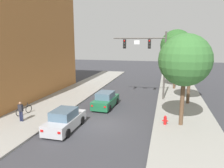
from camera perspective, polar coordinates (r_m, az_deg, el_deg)
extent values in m
plane|color=#38383D|center=(17.38, -2.60, -10.80)|extent=(120.00, 120.00, 0.00)
cube|color=#99968E|center=(20.13, -20.79, -8.20)|extent=(5.00, 60.00, 0.15)
cube|color=#99968E|center=(16.78, 19.65, -12.03)|extent=(5.00, 60.00, 0.15)
cylinder|color=#514C47|center=(24.22, 13.99, 4.68)|extent=(0.20, 0.20, 7.50)
cylinder|color=#514C47|center=(24.28, 7.29, 12.14)|extent=(5.83, 0.14, 0.14)
cube|color=black|center=(24.15, 10.04, 10.59)|extent=(0.32, 0.28, 1.05)
sphere|color=red|center=(24.00, 10.04, 11.37)|extent=(0.18, 0.18, 0.18)
sphere|color=#2D2823|center=(24.00, 10.02, 10.58)|extent=(0.18, 0.18, 0.18)
sphere|color=#2D2823|center=(24.01, 9.99, 9.80)|extent=(0.18, 0.18, 0.18)
cube|color=black|center=(24.53, 3.41, 10.74)|extent=(0.32, 0.28, 1.05)
sphere|color=red|center=(24.39, 3.35, 11.51)|extent=(0.18, 0.18, 0.18)
sphere|color=#2D2823|center=(24.39, 3.34, 10.74)|extent=(0.18, 0.18, 0.18)
sphere|color=#2D2823|center=(24.39, 3.33, 9.96)|extent=(0.18, 0.18, 0.18)
cube|color=white|center=(24.28, 6.70, 11.09)|extent=(0.60, 0.03, 0.44)
cube|color=#1E663D|center=(21.64, -1.68, -4.77)|extent=(1.89, 4.27, 0.80)
cube|color=slate|center=(21.31, -1.82, -3.01)|extent=(1.59, 2.07, 0.64)
cylinder|color=black|center=(23.14, -2.54, -4.33)|extent=(0.25, 0.65, 0.64)
cylinder|color=black|center=(22.67, 1.32, -4.65)|extent=(0.25, 0.65, 0.64)
cylinder|color=black|center=(20.81, -4.96, -6.15)|extent=(0.25, 0.65, 0.64)
cylinder|color=black|center=(20.28, -0.69, -6.57)|extent=(0.25, 0.65, 0.64)
cube|color=red|center=(19.92, -5.40, -5.87)|extent=(0.20, 0.05, 0.14)
cube|color=red|center=(19.48, -1.91, -6.22)|extent=(0.20, 0.05, 0.14)
cube|color=#B7B7BC|center=(16.66, -12.48, -10.00)|extent=(1.73, 4.21, 0.80)
cube|color=slate|center=(16.29, -12.83, -7.81)|extent=(1.52, 2.01, 0.64)
cylinder|color=black|center=(18.18, -12.85, -9.00)|extent=(0.22, 0.64, 0.64)
cylinder|color=black|center=(17.52, -8.10, -9.61)|extent=(0.22, 0.64, 0.64)
cylinder|color=black|center=(16.09, -17.22, -11.95)|extent=(0.22, 0.64, 0.64)
cylinder|color=black|center=(15.34, -11.96, -12.86)|extent=(0.22, 0.64, 0.64)
cube|color=red|center=(15.23, -18.40, -11.90)|extent=(0.20, 0.04, 0.14)
cube|color=red|center=(14.61, -14.10, -12.67)|extent=(0.20, 0.04, 0.14)
cylinder|color=#232847|center=(19.03, -23.46, -7.93)|extent=(0.14, 0.14, 0.85)
cylinder|color=#232847|center=(18.92, -23.03, -8.00)|extent=(0.14, 0.14, 0.85)
cube|color=#26262D|center=(18.77, -23.41, -5.93)|extent=(0.36, 0.22, 0.56)
sphere|color=#9E7051|center=(18.66, -23.51, -4.75)|extent=(0.22, 0.22, 0.22)
torus|color=black|center=(20.95, -21.51, -6.25)|extent=(0.20, 0.72, 0.72)
torus|color=black|center=(20.29, -23.68, -6.97)|extent=(0.20, 0.72, 0.72)
cylinder|color=black|center=(20.56, -22.62, -6.02)|extent=(0.24, 0.94, 0.05)
cylinder|color=black|center=(20.34, -23.21, -5.72)|extent=(0.04, 0.04, 0.35)
cylinder|color=black|center=(20.77, -21.80, -5.21)|extent=(0.04, 0.04, 0.40)
cube|color=black|center=(20.29, -23.25, -5.23)|extent=(0.16, 0.26, 0.06)
cylinder|color=red|center=(17.38, 14.11, -9.65)|extent=(0.24, 0.24, 0.55)
sphere|color=red|center=(17.26, 14.16, -8.61)|extent=(0.22, 0.22, 0.22)
cylinder|color=red|center=(17.37, 13.51, -9.54)|extent=(0.12, 0.09, 0.09)
cylinder|color=red|center=(17.37, 14.71, -9.59)|extent=(0.12, 0.09, 0.09)
cylinder|color=brown|center=(17.22, 18.35, -4.75)|extent=(0.32, 0.32, 3.59)
sphere|color=#387033|center=(16.65, 19.04, 6.12)|extent=(3.91, 3.91, 3.91)
cylinder|color=brown|center=(23.51, 20.00, -0.10)|extent=(0.32, 0.32, 4.06)
sphere|color=#235123|center=(23.14, 20.55, 8.00)|extent=(3.44, 3.44, 3.44)
cylinder|color=brown|center=(30.58, 16.54, 2.85)|extent=(0.32, 0.32, 4.34)
sphere|color=#2D6028|center=(30.29, 16.94, 9.92)|extent=(4.26, 4.26, 4.26)
cylinder|color=brown|center=(36.19, 16.56, 3.91)|extent=(0.32, 0.32, 4.14)
sphere|color=#235123|center=(35.95, 16.87, 9.44)|extent=(3.80, 3.80, 3.80)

